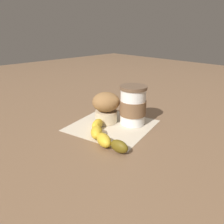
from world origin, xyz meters
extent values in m
plane|color=brown|center=(0.00, 0.00, 0.00)|extent=(3.00, 3.00, 0.00)
cube|color=beige|center=(0.00, 0.00, 0.00)|extent=(0.29, 0.29, 0.00)
cylinder|color=white|center=(-0.06, 0.04, 0.06)|extent=(0.08, 0.08, 0.12)
cylinder|color=brown|center=(-0.06, 0.04, 0.12)|extent=(0.09, 0.09, 0.01)
cylinder|color=brown|center=(-0.06, 0.04, 0.06)|extent=(0.08, 0.08, 0.05)
cylinder|color=beige|center=(-0.01, -0.03, 0.02)|extent=(0.07, 0.07, 0.04)
ellipsoid|color=olive|center=(-0.01, -0.03, 0.07)|extent=(0.09, 0.09, 0.06)
ellipsoid|color=gold|center=(0.05, -0.01, 0.02)|extent=(0.06, 0.04, 0.03)
ellipsoid|color=gold|center=(0.09, 0.03, 0.02)|extent=(0.07, 0.07, 0.03)
ellipsoid|color=gold|center=(0.11, 0.08, 0.02)|extent=(0.05, 0.07, 0.03)
ellipsoid|color=brown|center=(0.10, 0.13, 0.02)|extent=(0.03, 0.05, 0.03)
camera|label=1|loc=(0.45, 0.46, 0.30)|focal=35.00mm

